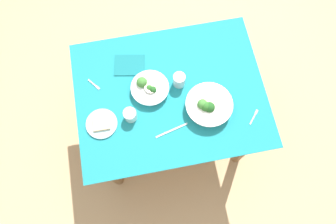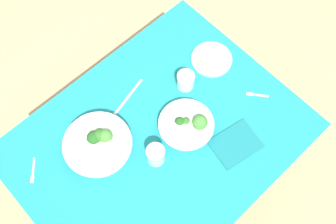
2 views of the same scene
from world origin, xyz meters
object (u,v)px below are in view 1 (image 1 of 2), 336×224
broccoli_bowl_far (208,106)px  napkin_folded_upper (130,65)px  water_glass_center (179,80)px  fork_by_far_bowl (254,116)px  table_knife_left (172,130)px  bread_side_plate (102,124)px  broccoli_bowl_near (149,88)px  fork_by_near_bowl (94,85)px  water_glass_side (130,115)px

broccoli_bowl_far → napkin_folded_upper: (0.41, -0.36, -0.04)m
water_glass_center → fork_by_far_bowl: 0.48m
water_glass_center → table_knife_left: 0.30m
bread_side_plate → fork_by_far_bowl: bearing=172.2°
broccoli_bowl_near → water_glass_center: size_ratio=2.49×
table_knife_left → broccoli_bowl_near: bearing=93.1°
broccoli_bowl_far → water_glass_center: (0.13, -0.19, 0.01)m
broccoli_bowl_far → bread_side_plate: size_ratio=1.50×
fork_by_near_bowl → table_knife_left: bearing=9.0°
broccoli_bowl_near → napkin_folded_upper: (0.09, -0.18, -0.03)m
broccoli_bowl_near → fork_by_near_bowl: (0.32, -0.09, -0.03)m
broccoli_bowl_far → water_glass_center: size_ratio=2.99×
fork_by_near_bowl → water_glass_side: bearing=-1.3°
bread_side_plate → fork_by_far_bowl: size_ratio=2.15×
water_glass_center → broccoli_bowl_far: bearing=125.7°
broccoli_bowl_near → fork_by_near_bowl: size_ratio=2.79×
broccoli_bowl_far → napkin_folded_upper: size_ratio=1.46×
fork_by_far_bowl → fork_by_near_bowl: bearing=108.0°
water_glass_center → water_glass_side: water_glass_center is taller
broccoli_bowl_near → water_glass_side: (0.13, 0.15, 0.01)m
broccoli_bowl_near → napkin_folded_upper: size_ratio=1.22×
bread_side_plate → table_knife_left: 0.40m
broccoli_bowl_far → table_knife_left: (0.23, 0.10, -0.04)m
water_glass_center → table_knife_left: bearing=70.6°
broccoli_bowl_near → water_glass_center: water_glass_center is taller
broccoli_bowl_far → fork_by_far_bowl: bearing=158.0°
broccoli_bowl_near → water_glass_side: broccoli_bowl_near is taller
bread_side_plate → fork_by_near_bowl: (0.01, -0.25, -0.01)m
broccoli_bowl_far → water_glass_side: 0.45m
broccoli_bowl_near → bread_side_plate: broccoli_bowl_near is taller
fork_by_far_bowl → napkin_folded_upper: bearing=95.8°
water_glass_center → fork_by_far_bowl: size_ratio=1.08×
water_glass_side → napkin_folded_upper: bearing=-97.1°
fork_by_near_bowl → table_knife_left: 0.54m
bread_side_plate → water_glass_side: (-0.17, -0.01, 0.03)m
table_knife_left → broccoli_bowl_far: bearing=8.4°
fork_by_far_bowl → napkin_folded_upper: 0.81m
broccoli_bowl_far → water_glass_side: broccoli_bowl_far is taller
fork_by_near_bowl → table_knife_left: size_ratio=0.41×
broccoli_bowl_near → table_knife_left: 0.29m
broccoli_bowl_near → table_knife_left: bearing=106.9°
fork_by_far_bowl → water_glass_center: bearing=94.0°
broccoli_bowl_near → water_glass_center: 0.18m
water_glass_side → table_knife_left: size_ratio=0.38×
table_knife_left → water_glass_center: bearing=56.8°
fork_by_far_bowl → fork_by_near_bowl: size_ratio=1.04×
fork_by_far_bowl → napkin_folded_upper: size_ratio=0.45×
fork_by_near_bowl → bread_side_plate: bearing=-35.5°
fork_by_far_bowl → bread_side_plate: bearing=122.9°
water_glass_center → broccoli_bowl_near: bearing=3.1°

